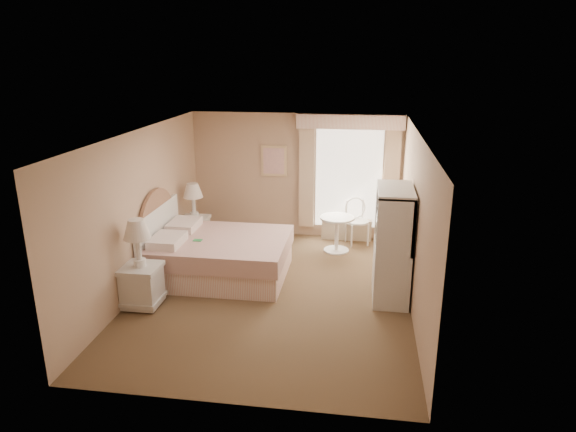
% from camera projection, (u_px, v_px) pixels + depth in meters
% --- Properties ---
extents(room, '(4.21, 5.51, 2.51)m').
position_uv_depth(room, '(273.00, 217.00, 7.73)').
color(room, brown).
rests_on(room, ground).
extents(window, '(2.05, 0.22, 2.51)m').
position_uv_depth(window, '(349.00, 174.00, 10.06)').
color(window, white).
rests_on(window, room).
extents(framed_art, '(0.52, 0.04, 0.62)m').
position_uv_depth(framed_art, '(274.00, 161.00, 10.26)').
color(framed_art, '#D4B182').
rests_on(framed_art, room).
extents(bed, '(2.27, 1.79, 1.58)m').
position_uv_depth(bed, '(213.00, 254.00, 8.61)').
color(bed, '#D79A8B').
rests_on(bed, room).
extents(nightstand_near, '(0.55, 0.55, 1.33)m').
position_uv_depth(nightstand_near, '(141.00, 275.00, 7.52)').
color(nightstand_near, silver).
rests_on(nightstand_near, room).
extents(nightstand_far, '(0.52, 0.52, 1.25)m').
position_uv_depth(nightstand_far, '(195.00, 224.00, 9.87)').
color(nightstand_far, silver).
rests_on(nightstand_far, room).
extents(round_table, '(0.64, 0.64, 0.68)m').
position_uv_depth(round_table, '(337.00, 228.00, 9.67)').
color(round_table, white).
rests_on(round_table, room).
extents(cafe_chair, '(0.57, 0.57, 0.92)m').
position_uv_depth(cafe_chair, '(356.00, 217.00, 10.07)').
color(cafe_chair, white).
rests_on(cafe_chair, room).
extents(armoire, '(0.52, 1.04, 1.73)m').
position_uv_depth(armoire, '(392.00, 253.00, 7.75)').
color(armoire, silver).
rests_on(armoire, room).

